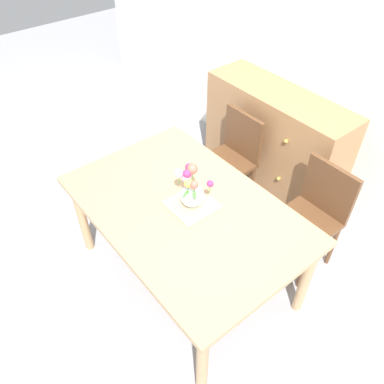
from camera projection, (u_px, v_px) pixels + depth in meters
The scene contains 8 objects.
ground_plane at pixel (186, 275), 3.12m from camera, with size 12.00×12.00×0.00m, color #939399.
back_wall at pixel (352, 53), 2.90m from camera, with size 7.00×0.10×2.80m, color silver.
dining_table at pixel (185, 216), 2.65m from camera, with size 1.65×1.09×0.77m.
chair_left at pixel (233, 155), 3.43m from camera, with size 0.42×0.42×0.90m.
chair_right at pixel (315, 211), 2.91m from camera, with size 0.42×0.42×0.90m.
dresser at pixel (273, 142), 3.60m from camera, with size 1.40×0.47×1.00m.
placemat at pixel (192, 205), 2.60m from camera, with size 0.30×0.30×0.01m, color tan.
flower_vase at pixel (191, 190), 2.52m from camera, with size 0.25×0.20×0.28m.
Camera 1 is at (1.45, -1.11, 2.61)m, focal length 36.25 mm.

